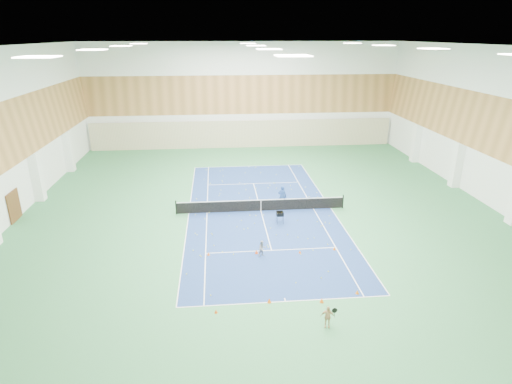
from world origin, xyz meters
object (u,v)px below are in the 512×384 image
Objects in this scene: coach at (282,196)px; child_court at (262,249)px; ball_cart at (280,218)px; tennis_net at (261,204)px; child_apron at (327,317)px.

coach is 1.76× the size of child_court.
coach is 3.08m from ball_cart.
coach reaches higher than tennis_net.
coach is at bearing 76.06° from ball_cart.
child_apron reaches higher than child_court.
coach is at bearing 102.13° from child_apron.
coach is 1.63× the size of child_apron.
child_apron is at bearing 105.19° from coach.
coach is 8.03m from child_court.
child_apron is at bearing -93.31° from child_court.
tennis_net is 14.36× the size of ball_cart.
tennis_net is 7.10× the size of coach.
tennis_net is 14.11m from child_apron.
child_court is 0.93× the size of child_apron.
coach is 14.63m from child_apron.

